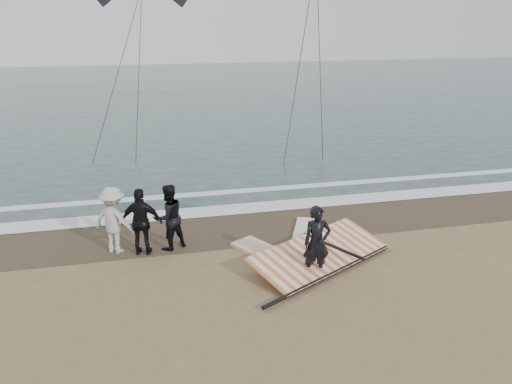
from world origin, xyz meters
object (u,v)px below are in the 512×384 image
man_main (317,243)px  board_cream (305,236)px  sail_rig (316,254)px  board_white (274,257)px

man_main → board_cream: (0.47, 2.19, -0.84)m
board_cream → sail_rig: (-0.19, -1.44, 0.14)m
board_white → sail_rig: size_ratio=0.65×
board_white → board_cream: board_white is taller
board_white → sail_rig: (1.00, -0.38, 0.14)m
board_cream → sail_rig: 1.46m
board_cream → sail_rig: bearing=-74.5°
board_white → board_cream: size_ratio=1.06×
sail_rig → man_main: bearing=-110.7°
man_main → board_white: 1.59m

